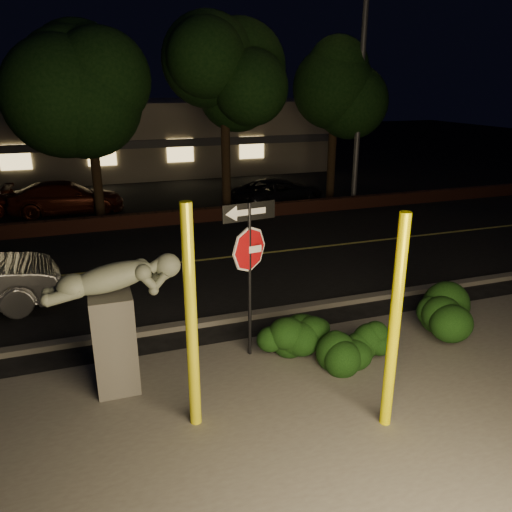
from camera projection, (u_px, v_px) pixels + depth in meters
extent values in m
plane|color=black|center=(180.00, 233.00, 17.40)|extent=(90.00, 90.00, 0.00)
cube|color=#4C4944|center=(317.00, 427.00, 7.58)|extent=(14.00, 6.00, 0.02)
cube|color=black|center=(199.00, 261.00, 14.72)|extent=(80.00, 8.00, 0.01)
cube|color=#BAB34A|center=(199.00, 260.00, 14.72)|extent=(80.00, 0.12, 0.00)
cube|color=#4C4944|center=(241.00, 317.00, 11.04)|extent=(80.00, 0.25, 0.12)
cube|color=#421E15|center=(173.00, 218.00, 18.48)|extent=(40.00, 0.35, 0.50)
cube|color=black|center=(152.00, 194.00, 23.65)|extent=(40.00, 12.00, 0.01)
cube|color=#6C6356|center=(131.00, 135.00, 30.14)|extent=(22.00, 10.00, 4.00)
cube|color=#333338|center=(141.00, 144.00, 25.59)|extent=(22.00, 0.20, 0.40)
cube|color=#FFD87F|center=(15.00, 157.00, 23.92)|extent=(1.40, 0.08, 1.20)
cube|color=#FFD87F|center=(102.00, 154.00, 25.15)|extent=(1.40, 0.08, 1.20)
cube|color=#FFD87F|center=(180.00, 150.00, 26.38)|extent=(1.40, 0.08, 1.20)
cube|color=#FFD87F|center=(252.00, 147.00, 27.62)|extent=(1.40, 0.08, 1.20)
cylinder|color=black|center=(95.00, 163.00, 18.79)|extent=(0.36, 0.36, 4.25)
ellipsoid|color=black|center=(83.00, 50.00, 17.50)|extent=(5.20, 5.20, 4.68)
cylinder|color=black|center=(226.00, 161.00, 20.02)|extent=(0.36, 0.36, 4.00)
ellipsoid|color=black|center=(224.00, 63.00, 18.82)|extent=(4.80, 4.80, 4.32)
cylinder|color=black|center=(332.00, 155.00, 22.03)|extent=(0.36, 0.36, 3.90)
ellipsoid|color=black|center=(336.00, 71.00, 20.88)|extent=(4.40, 4.40, 3.96)
cylinder|color=yellow|center=(191.00, 321.00, 7.13)|extent=(0.17, 0.17, 3.48)
cylinder|color=#FFF900|center=(394.00, 326.00, 7.13)|extent=(0.17, 0.17, 3.35)
cylinder|color=black|center=(250.00, 283.00, 9.14)|extent=(0.06, 0.06, 2.99)
cube|color=white|center=(249.00, 250.00, 8.93)|extent=(0.45, 0.09, 0.13)
cube|color=black|center=(249.00, 212.00, 8.70)|extent=(1.01, 0.17, 0.32)
cube|color=white|center=(249.00, 212.00, 8.70)|extent=(0.64, 0.11, 0.13)
cube|color=#4C4944|center=(115.00, 343.00, 8.28)|extent=(0.68, 0.68, 1.75)
sphere|color=slate|center=(168.00, 266.00, 8.15)|extent=(0.41, 0.41, 0.41)
ellipsoid|color=black|center=(297.00, 331.00, 9.60)|extent=(1.74, 0.86, 0.89)
ellipsoid|color=black|center=(358.00, 342.00, 9.10)|extent=(1.67, 1.27, 0.97)
ellipsoid|color=black|center=(446.00, 313.00, 10.08)|extent=(1.90, 1.59, 1.13)
cylinder|color=#4C4D52|center=(362.00, 66.00, 19.74)|extent=(0.22, 0.22, 11.21)
imported|color=#40130A|center=(66.00, 198.00, 19.91)|extent=(4.43, 1.83, 1.28)
imported|color=black|center=(278.00, 192.00, 21.23)|extent=(4.60, 3.23, 1.17)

